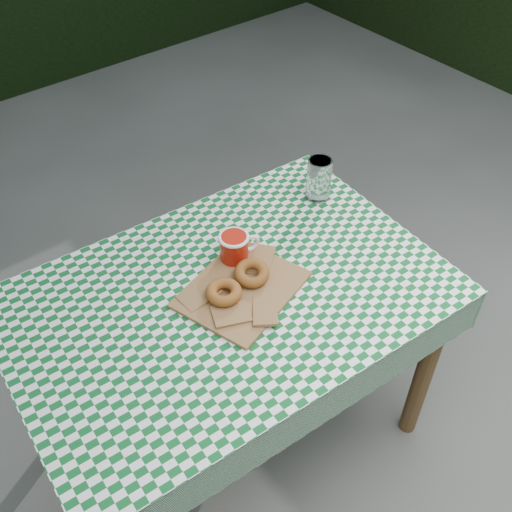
{
  "coord_description": "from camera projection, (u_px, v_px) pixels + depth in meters",
  "views": [
    {
      "loc": [
        -0.77,
        -0.99,
        2.01
      ],
      "look_at": [
        0.02,
        0.0,
        0.79
      ],
      "focal_mm": 42.15,
      "sensor_mm": 36.0,
      "label": 1
    }
  ],
  "objects": [
    {
      "name": "tablecloth",
      "position": [
        228.0,
        295.0,
        1.7
      ],
      "size": [
        1.28,
        0.91,
        0.01
      ],
      "primitive_type": "cube",
      "rotation": [
        0.0,
        0.0,
        -0.07
      ],
      "color": "#0C5122",
      "rests_on": "table"
    },
    {
      "name": "coffee_mug",
      "position": [
        234.0,
        248.0,
        1.76
      ],
      "size": [
        0.2,
        0.2,
        0.1
      ],
      "primitive_type": null,
      "rotation": [
        0.0,
        0.0,
        -0.23
      ],
      "color": "#A3180A",
      "rests_on": "tablecloth"
    },
    {
      "name": "bagel_back",
      "position": [
        252.0,
        273.0,
        1.71
      ],
      "size": [
        0.14,
        0.14,
        0.03
      ],
      "primitive_type": "torus",
      "rotation": [
        0.0,
        0.0,
        -0.51
      ],
      "color": "brown",
      "rests_on": "paper_bag"
    },
    {
      "name": "bagel_front",
      "position": [
        224.0,
        292.0,
        1.66
      ],
      "size": [
        0.1,
        0.1,
        0.03
      ],
      "primitive_type": "torus",
      "rotation": [
        0.0,
        0.0,
        0.02
      ],
      "color": "brown",
      "rests_on": "paper_bag"
    },
    {
      "name": "drinking_glass",
      "position": [
        319.0,
        179.0,
        1.97
      ],
      "size": [
        0.09,
        0.09,
        0.15
      ],
      "primitive_type": "cylinder",
      "rotation": [
        0.0,
        0.0,
        -0.08
      ],
      "color": "white",
      "rests_on": "tablecloth"
    },
    {
      "name": "table",
      "position": [
        232.0,
        373.0,
        1.96
      ],
      "size": [
        1.26,
        0.89,
        0.75
      ],
      "primitive_type": "cube",
      "rotation": [
        0.0,
        0.0,
        -0.07
      ],
      "color": "brown",
      "rests_on": "ground"
    },
    {
      "name": "ground",
      "position": [
        252.0,
        407.0,
        2.3
      ],
      "size": [
        60.0,
        60.0,
        0.0
      ],
      "primitive_type": "plane",
      "color": "#4B4A46",
      "rests_on": "ground"
    },
    {
      "name": "paper_bag",
      "position": [
        242.0,
        289.0,
        1.7
      ],
      "size": [
        0.4,
        0.36,
        0.02
      ],
      "primitive_type": "cube",
      "rotation": [
        0.0,
        0.0,
        0.3
      ],
      "color": "#9B7644",
      "rests_on": "tablecloth"
    }
  ]
}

